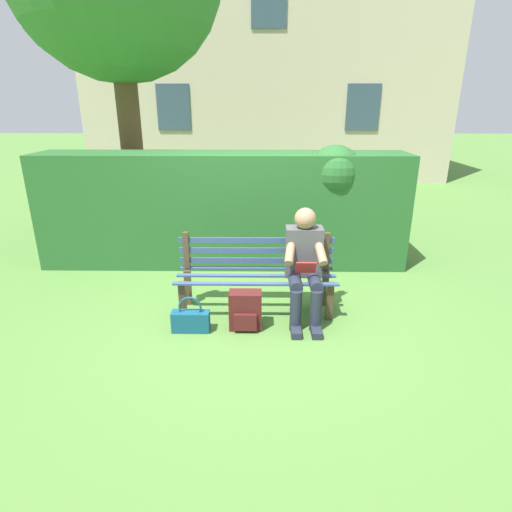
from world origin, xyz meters
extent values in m
plane|color=#517F38|center=(0.00, 0.00, 0.00)|extent=(60.00, 60.00, 0.00)
cube|color=#4C3828|center=(-0.77, 0.17, 0.20)|extent=(0.07, 0.07, 0.41)
cube|color=#4C3828|center=(0.77, 0.17, 0.20)|extent=(0.07, 0.07, 0.41)
cube|color=#4C3828|center=(-0.77, -0.17, 0.20)|extent=(0.07, 0.07, 0.41)
cube|color=#4C3828|center=(0.77, -0.17, 0.20)|extent=(0.07, 0.07, 0.41)
cube|color=#384C7A|center=(0.00, -0.22, 0.42)|extent=(1.69, 0.06, 0.02)
cube|color=#384C7A|center=(0.00, 0.00, 0.42)|extent=(1.69, 0.06, 0.02)
cube|color=#384C7A|center=(0.00, 0.22, 0.42)|extent=(1.69, 0.06, 0.02)
cube|color=#4C3828|center=(-0.77, -0.21, 0.63)|extent=(0.06, 0.06, 0.41)
cube|color=#4C3828|center=(0.77, -0.21, 0.63)|extent=(0.06, 0.06, 0.41)
cube|color=#384C7A|center=(0.00, -0.21, 0.52)|extent=(1.69, 0.02, 0.06)
cube|color=#384C7A|center=(0.00, -0.21, 0.63)|extent=(1.69, 0.02, 0.06)
cube|color=#384C7A|center=(0.00, -0.21, 0.75)|extent=(1.69, 0.02, 0.06)
cube|color=#4C4C51|center=(-0.50, -0.02, 0.69)|extent=(0.38, 0.22, 0.52)
sphere|color=#A57A5B|center=(-0.50, 0.00, 1.05)|extent=(0.22, 0.22, 0.22)
cylinder|color=#232838|center=(-0.60, 0.19, 0.45)|extent=(0.13, 0.42, 0.13)
cylinder|color=#232838|center=(-0.40, 0.19, 0.45)|extent=(0.13, 0.42, 0.13)
cylinder|color=#232838|center=(-0.60, 0.40, 0.21)|extent=(0.12, 0.12, 0.43)
cylinder|color=#232838|center=(-0.40, 0.40, 0.21)|extent=(0.12, 0.12, 0.43)
cube|color=#232838|center=(-0.60, 0.48, 0.04)|extent=(0.10, 0.24, 0.07)
cube|color=#232838|center=(-0.40, 0.48, 0.04)|extent=(0.10, 0.24, 0.07)
cylinder|color=#A57A5B|center=(-0.65, 0.12, 0.75)|extent=(0.14, 0.32, 0.26)
cylinder|color=#A57A5B|center=(-0.35, 0.12, 0.75)|extent=(0.14, 0.32, 0.26)
cube|color=#B22626|center=(-0.50, 0.24, 0.61)|extent=(0.20, 0.07, 0.13)
cube|color=#265B28|center=(0.48, -1.52, 0.77)|extent=(4.95, 0.77, 1.53)
sphere|color=#265B28|center=(-1.01, -1.41, 1.30)|extent=(0.69, 0.69, 0.69)
sphere|color=#265B28|center=(1.71, -1.60, 1.23)|extent=(0.61, 0.61, 0.61)
cylinder|color=brown|center=(1.98, -2.59, 1.54)|extent=(0.34, 0.34, 3.09)
cube|color=#BCAD93|center=(-0.22, -9.41, 3.68)|extent=(10.31, 3.03, 7.36)
cube|color=#334756|center=(-2.80, -7.87, 2.06)|extent=(0.90, 0.04, 1.20)
cube|color=#334756|center=(2.35, -7.87, 2.06)|extent=(0.90, 0.04, 1.20)
cube|color=#334756|center=(-0.22, -7.87, 4.56)|extent=(0.90, 0.04, 1.20)
cube|color=#4C1919|center=(0.10, 0.36, 0.20)|extent=(0.32, 0.18, 0.40)
cube|color=#4C1919|center=(0.10, 0.47, 0.12)|extent=(0.23, 0.04, 0.17)
cylinder|color=#4C1919|center=(0.01, 0.26, 0.22)|extent=(0.04, 0.04, 0.24)
cylinder|color=#4C1919|center=(0.20, 0.26, 0.22)|extent=(0.04, 0.04, 0.24)
cube|color=navy|center=(0.64, 0.43, 0.11)|extent=(0.37, 0.13, 0.21)
torus|color=navy|center=(0.64, 0.43, 0.26)|extent=(0.23, 0.02, 0.23)
camera|label=1|loc=(-0.05, 4.05, 2.13)|focal=29.00mm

